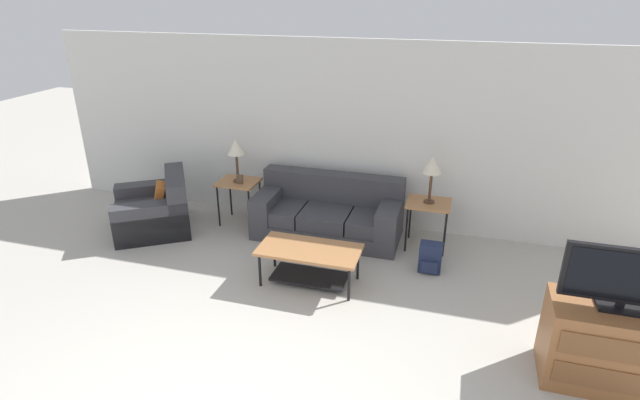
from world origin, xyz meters
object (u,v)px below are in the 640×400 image
object	(u,v)px
side_table_left	(238,186)
tv_console	(608,346)
coffee_table	(309,257)
table_lamp_left	(236,148)
couch	(328,215)
backpack	(430,258)
armchair	(156,210)
table_lamp_right	(432,166)
television	(628,278)
side_table_right	(428,207)

from	to	relation	value
side_table_left	tv_console	xyz separation A→B (m)	(4.40, -2.06, -0.20)
coffee_table	table_lamp_left	world-z (taller)	table_lamp_left
couch	backpack	bearing A→B (deg)	-22.55
armchair	couch	bearing A→B (deg)	12.23
side_table_left	tv_console	size ratio (longest dim) A/B	0.63
couch	table_lamp_left	xyz separation A→B (m)	(-1.34, 0.01, 0.84)
couch	table_lamp_left	size ratio (longest dim) A/B	3.20
coffee_table	table_lamp_right	distance (m)	1.94
table_lamp_left	television	world-z (taller)	television
tv_console	armchair	bearing A→B (deg)	164.30
couch	armchair	world-z (taller)	couch
tv_console	side_table_right	bearing A→B (deg)	129.76
backpack	table_lamp_right	bearing A→B (deg)	100.14
table_lamp_right	backpack	world-z (taller)	table_lamp_right
side_table_right	backpack	size ratio (longest dim) A/B	1.75
coffee_table	backpack	world-z (taller)	coffee_table
armchair	table_lamp_left	distance (m)	1.46
couch	side_table_right	xyz separation A→B (m)	(1.34, 0.01, 0.28)
couch	side_table_right	bearing A→B (deg)	0.33
armchair	table_lamp_right	xyz separation A→B (m)	(3.75, 0.53, 0.85)
television	backpack	world-z (taller)	television
side_table_right	television	distance (m)	2.73
side_table_left	table_lamp_left	size ratio (longest dim) A/B	1.04
coffee_table	tv_console	bearing A→B (deg)	-15.16
television	armchair	bearing A→B (deg)	164.31
couch	coffee_table	bearing A→B (deg)	-84.57
couch	backpack	distance (m)	1.58
table_lamp_left	television	size ratio (longest dim) A/B	0.64
side_table_right	television	bearing A→B (deg)	-50.23
armchair	table_lamp_right	world-z (taller)	table_lamp_right
couch	tv_console	size ratio (longest dim) A/B	1.93
coffee_table	table_lamp_left	xyz separation A→B (m)	(-1.46, 1.27, 0.81)
backpack	tv_console	bearing A→B (deg)	-42.11
couch	coffee_table	world-z (taller)	couch
coffee_table	table_lamp_right	size ratio (longest dim) A/B	1.88
armchair	television	world-z (taller)	television
side_table_left	backpack	xyz separation A→B (m)	(2.79, -0.61, -0.40)
side_table_right	couch	bearing A→B (deg)	-179.67
couch	table_lamp_right	world-z (taller)	table_lamp_right
table_lamp_left	table_lamp_right	world-z (taller)	same
coffee_table	backpack	xyz separation A→B (m)	(1.33, 0.66, -0.15)
side_table_right	table_lamp_right	size ratio (longest dim) A/B	1.04
coffee_table	side_table_left	size ratio (longest dim) A/B	1.80
armchair	backpack	bearing A→B (deg)	-1.22
table_lamp_left	side_table_left	bearing A→B (deg)	90.00
tv_console	backpack	world-z (taller)	tv_console
side_table_left	television	xyz separation A→B (m)	(4.40, -2.06, 0.48)
table_lamp_right	television	size ratio (longest dim) A/B	0.64
couch	television	bearing A→B (deg)	-33.89
couch	side_table_right	world-z (taller)	couch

